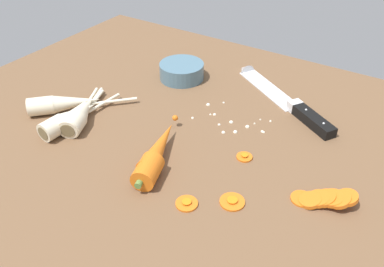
% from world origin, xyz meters
% --- Properties ---
extents(ground_plane, '(1.20, 0.90, 0.04)m').
position_xyz_m(ground_plane, '(0.00, 0.00, -0.02)').
color(ground_plane, brown).
extents(chefs_knife, '(0.31, 0.21, 0.04)m').
position_xyz_m(chefs_knife, '(0.08, 0.22, 0.01)').
color(chefs_knife, silver).
rests_on(chefs_knife, ground_plane).
extents(whole_carrot, '(0.09, 0.21, 0.04)m').
position_xyz_m(whole_carrot, '(-0.02, -0.11, 0.02)').
color(whole_carrot, orange).
rests_on(whole_carrot, ground_plane).
extents(parsnip_front, '(0.10, 0.18, 0.04)m').
position_xyz_m(parsnip_front, '(-0.23, -0.09, 0.02)').
color(parsnip_front, beige).
rests_on(parsnip_front, ground_plane).
extents(parsnip_mid_left, '(0.18, 0.18, 0.04)m').
position_xyz_m(parsnip_mid_left, '(-0.29, -0.08, 0.02)').
color(parsnip_mid_left, beige).
rests_on(parsnip_mid_left, ground_plane).
extents(parsnip_mid_right, '(0.09, 0.17, 0.04)m').
position_xyz_m(parsnip_mid_right, '(-0.23, -0.10, 0.02)').
color(parsnip_mid_right, beige).
rests_on(parsnip_mid_right, ground_plane).
extents(parsnip_back, '(0.05, 0.21, 0.04)m').
position_xyz_m(parsnip_back, '(-0.24, -0.12, 0.02)').
color(parsnip_back, beige).
rests_on(parsnip_back, ground_plane).
extents(parsnip_outer, '(0.10, 0.17, 0.04)m').
position_xyz_m(parsnip_outer, '(-0.23, -0.10, 0.02)').
color(parsnip_outer, beige).
rests_on(parsnip_outer, ground_plane).
extents(carrot_slice_stack, '(0.10, 0.06, 0.03)m').
position_xyz_m(carrot_slice_stack, '(0.27, -0.05, 0.01)').
color(carrot_slice_stack, orange).
rests_on(carrot_slice_stack, ground_plane).
extents(carrot_slice_stray_near, '(0.04, 0.04, 0.01)m').
position_xyz_m(carrot_slice_stray_near, '(0.15, -0.13, 0.00)').
color(carrot_slice_stray_near, orange).
rests_on(carrot_slice_stray_near, ground_plane).
extents(carrot_slice_stray_mid, '(0.03, 0.03, 0.01)m').
position_xyz_m(carrot_slice_stray_mid, '(0.11, -0.01, 0.00)').
color(carrot_slice_stray_mid, orange).
rests_on(carrot_slice_stray_mid, ground_plane).
extents(carrot_slice_stray_far, '(0.04, 0.04, 0.01)m').
position_xyz_m(carrot_slice_stray_far, '(0.09, -0.17, 0.00)').
color(carrot_slice_stray_far, orange).
rests_on(carrot_slice_stray_far, ground_plane).
extents(prep_bowl, '(0.11, 0.11, 0.04)m').
position_xyz_m(prep_bowl, '(-0.16, 0.18, 0.02)').
color(prep_bowl, slate).
rests_on(prep_bowl, ground_plane).
extents(mince_crumbs, '(0.16, 0.11, 0.01)m').
position_xyz_m(mince_crumbs, '(0.03, 0.08, 0.00)').
color(mince_crumbs, silver).
rests_on(mince_crumbs, ground_plane).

